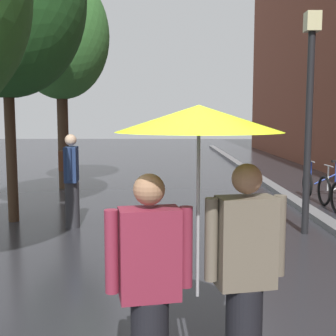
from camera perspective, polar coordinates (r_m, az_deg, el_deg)
name	(u,v)px	position (r m, az deg, el deg)	size (l,w,h in m)	color
kerb_strip	(277,188)	(12.66, 14.06, -2.55)	(0.30, 36.00, 0.12)	slate
street_tree_2	(63,37)	(13.01, -13.66, 16.38)	(2.72, 2.72, 6.07)	#473323
parked_bicycle_7	(330,183)	(11.81, 20.44, -1.86)	(1.08, 0.70, 0.96)	black
couple_under_umbrella	(201,211)	(2.95, 4.34, -5.64)	(1.24, 1.12, 2.11)	black
street_lamp_post	(312,105)	(7.87, 18.32, 7.83)	(0.24, 0.24, 3.79)	black
pedestrian_walking_midground	(73,178)	(8.18, -12.35, -1.35)	(0.35, 0.59, 1.73)	#2D2D33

